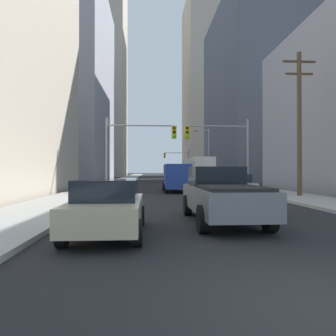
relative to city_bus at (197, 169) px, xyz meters
name	(u,v)px	position (x,y,z in m)	size (l,w,h in m)	color
sidewalk_left	(123,180)	(-11.08, 12.42, -1.85)	(3.61, 160.00, 0.15)	#9E9E99
sidewalk_right	(202,180)	(2.86, 12.42, -1.85)	(3.61, 160.00, 0.15)	#9E9E99
city_bus	(197,169)	(0.00, 0.00, 0.00)	(2.80, 11.56, 3.40)	silver
pickup_truck_grey	(221,195)	(-4.00, -30.82, -1.00)	(2.20, 5.42, 1.90)	slate
cargo_van_blue	(177,176)	(-4.21, -16.06, -0.64)	(2.16, 5.25, 2.26)	navy
sedan_beige	(108,207)	(-7.60, -32.74, -1.16)	(1.95, 4.20, 1.52)	#C6B793
sedan_silver	(236,185)	(-0.69, -21.12, -1.16)	(1.95, 4.26, 1.52)	#B7BABF
sedan_navy	(206,180)	(-0.70, -10.40, -1.16)	(1.95, 4.25, 1.52)	#141E4C
traffic_signal_near_left	(138,141)	(-7.37, -16.49, 2.20)	(5.70, 0.44, 6.00)	gray
traffic_signal_near_right	(220,142)	(-0.67, -16.49, 2.18)	(5.33, 0.44, 6.00)	gray
traffic_signal_far_right	(177,159)	(-0.62, 21.59, 2.18)	(5.21, 0.44, 6.00)	gray
utility_pole_right	(299,121)	(3.22, -22.05, 3.05)	(2.20, 0.28, 9.42)	brown
street_lamp_right	(206,151)	(1.43, 0.53, 2.58)	(2.14, 0.32, 7.50)	gray
building_left_mid_office	(44,86)	(-23.75, 10.05, 13.72)	(20.40, 22.19, 31.30)	#93939E
building_left_far_tower	(101,68)	(-20.85, 51.23, 30.46)	(14.38, 18.52, 64.79)	#B7A893
building_right_mid_block	(259,95)	(12.88, 11.46, 13.09)	(15.01, 25.18, 30.04)	#4C515B
building_right_far_highrise	(224,88)	(17.28, 54.59, 26.17)	(24.26, 23.26, 56.21)	#B7A893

